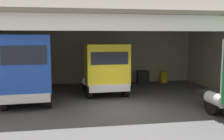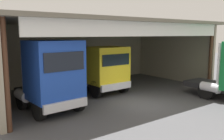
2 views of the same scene
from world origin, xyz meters
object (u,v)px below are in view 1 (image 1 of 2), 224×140
Objects in this scene: truck_blue_center_left_bay at (26,69)px; truck_yellow_center_bay at (105,68)px; tool_cart at (143,77)px; oil_drum at (164,77)px.

truck_blue_center_left_bay reaches higher than truck_yellow_center_bay.
truck_blue_center_left_bay reaches higher than tool_cart.
truck_blue_center_left_bay is 11.52m from oil_drum.
truck_yellow_center_bay is 5.11× the size of oil_drum.
oil_drum is at bearing -153.95° from truck_blue_center_left_bay.
oil_drum is at bearing 0.67° from tool_cart.
truck_yellow_center_bay is 6.76m from oil_drum.
truck_yellow_center_bay is at bearing -133.05° from tool_cart.
tool_cart is at bearing -179.33° from oil_drum.
oil_drum is (9.87, 5.74, -1.53)m from truck_blue_center_left_bay.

